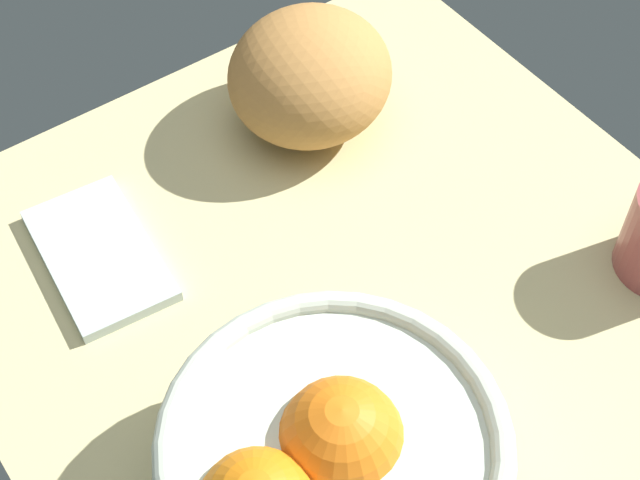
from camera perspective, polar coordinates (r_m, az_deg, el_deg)
ground_plane at (r=74.05cm, az=3.94°, el=-5.74°), size 67.06×56.16×3.00cm
fruit_bowl at (r=61.06cm, az=0.43°, el=-12.94°), size 21.91×21.91×10.61cm
bread_loaf at (r=82.96cm, az=-0.59°, el=9.66°), size 19.09×19.45×10.24cm
napkin_folded at (r=77.79cm, az=-12.87°, el=-0.86°), size 14.45×9.25×1.03cm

